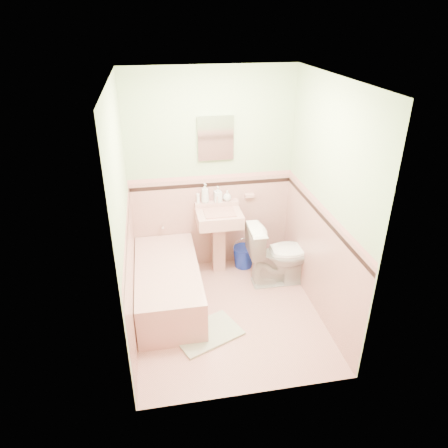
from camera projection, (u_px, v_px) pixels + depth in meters
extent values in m
plane|color=tan|center=(228.00, 314.00, 4.63)|extent=(2.20, 2.20, 0.00)
plane|color=white|center=(229.00, 78.00, 3.49)|extent=(2.20, 2.20, 0.00)
plane|color=beige|center=(211.00, 174.00, 5.02)|extent=(2.50, 0.00, 2.50)
plane|color=beige|center=(256.00, 275.00, 3.09)|extent=(2.50, 0.00, 2.50)
plane|color=beige|center=(124.00, 221.00, 3.90)|extent=(0.00, 2.50, 2.50)
plane|color=beige|center=(325.00, 205.00, 4.22)|extent=(0.00, 2.50, 2.50)
plane|color=#D0978B|center=(212.00, 222.00, 5.31)|extent=(2.00, 0.00, 2.00)
plane|color=#D0978B|center=(253.00, 341.00, 3.40)|extent=(2.00, 0.00, 2.00)
plane|color=#D0978B|center=(132.00, 278.00, 4.20)|extent=(0.00, 2.20, 2.20)
plane|color=#D0978B|center=(318.00, 260.00, 4.51)|extent=(0.00, 2.20, 2.20)
plane|color=black|center=(212.00, 185.00, 5.06)|extent=(2.00, 0.00, 2.00)
plane|color=black|center=(255.00, 288.00, 3.17)|extent=(2.00, 0.00, 2.00)
plane|color=black|center=(127.00, 233.00, 3.96)|extent=(0.00, 2.20, 2.20)
plane|color=black|center=(322.00, 217.00, 4.27)|extent=(0.00, 2.20, 2.20)
plane|color=tan|center=(212.00, 177.00, 5.02)|extent=(2.00, 0.00, 2.00)
plane|color=tan|center=(256.00, 277.00, 3.12)|extent=(2.00, 0.00, 2.00)
plane|color=tan|center=(126.00, 224.00, 3.91)|extent=(0.00, 2.20, 2.20)
plane|color=tan|center=(323.00, 208.00, 4.23)|extent=(0.00, 2.20, 2.20)
cube|color=tan|center=(168.00, 286.00, 4.71)|extent=(0.70, 1.50, 0.45)
cylinder|color=silver|center=(163.00, 226.00, 5.16)|extent=(0.04, 0.12, 0.04)
cylinder|color=silver|center=(217.00, 200.00, 5.08)|extent=(0.02, 0.02, 0.10)
cube|color=white|center=(216.00, 138.00, 4.80)|extent=(0.40, 0.04, 0.50)
cube|color=tan|center=(249.00, 195.00, 5.20)|extent=(0.11, 0.07, 0.04)
imported|color=#B2B2B2|center=(205.00, 193.00, 5.05)|extent=(0.12, 0.12, 0.25)
imported|color=#B2B2B2|center=(218.00, 194.00, 5.09)|extent=(0.10, 0.10, 0.20)
imported|color=#B2B2B2|center=(227.00, 196.00, 5.12)|extent=(0.13, 0.13, 0.13)
cylinder|color=white|center=(198.00, 198.00, 5.07)|extent=(0.04, 0.04, 0.12)
imported|color=white|center=(279.00, 254.00, 5.02)|extent=(0.78, 0.45, 0.79)
cube|color=#98A489|center=(207.00, 333.00, 4.33)|extent=(0.79, 0.67, 0.03)
cube|color=#BF1E59|center=(191.00, 335.00, 4.24)|extent=(0.18, 0.11, 0.07)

